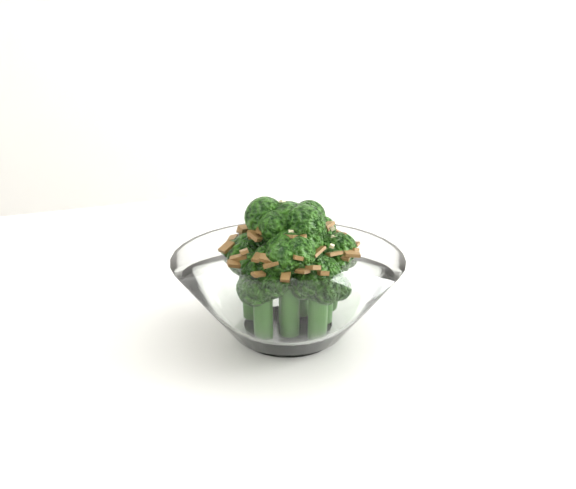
{
  "coord_description": "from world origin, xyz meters",
  "views": [
    {
      "loc": [
        -0.17,
        -0.47,
        1.01
      ],
      "look_at": [
        -0.14,
        0.01,
        0.83
      ],
      "focal_mm": 40.0,
      "sensor_mm": 36.0,
      "label": 1
    }
  ],
  "objects": [
    {
      "name": "broccoli_dish",
      "position": [
        -0.14,
        0.01,
        0.79
      ],
      "size": [
        0.19,
        0.19,
        0.12
      ],
      "color": "white",
      "rests_on": "table"
    },
    {
      "name": "table",
      "position": [
        0.01,
        0.1,
        0.68
      ],
      "size": [
        1.38,
        1.12,
        0.75
      ],
      "color": "white",
      "rests_on": "ground"
    }
  ]
}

